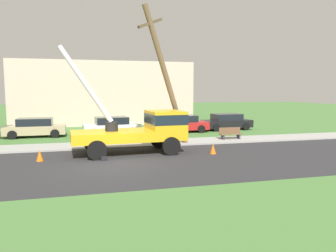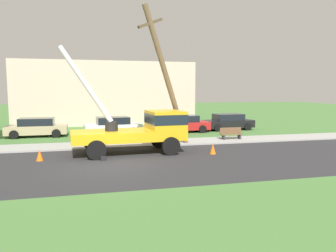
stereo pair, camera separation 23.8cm
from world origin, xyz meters
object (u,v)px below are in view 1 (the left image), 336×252
(parked_sedan_black, at_px, (227,122))
(traffic_cone_ahead, at_px, (213,149))
(traffic_cone_behind, at_px, (40,156))
(parked_sedan_red, at_px, (181,124))
(parked_sedan_white, at_px, (112,126))
(leaning_utility_pole, at_px, (166,77))
(utility_truck, at_px, (143,128))
(parked_sedan_tan, at_px, (35,128))
(park_bench, at_px, (230,134))

(parked_sedan_black, bearing_deg, traffic_cone_ahead, -118.44)
(traffic_cone_behind, height_order, parked_sedan_black, parked_sedan_black)
(traffic_cone_behind, relative_size, parked_sedan_red, 0.13)
(traffic_cone_ahead, height_order, parked_sedan_white, parked_sedan_white)
(leaning_utility_pole, bearing_deg, utility_truck, -140.38)
(traffic_cone_ahead, xyz_separation_m, parked_sedan_black, (5.41, 9.99, 0.43))
(parked_sedan_white, bearing_deg, traffic_cone_behind, -116.10)
(leaning_utility_pole, bearing_deg, parked_sedan_white, 114.08)
(utility_truck, distance_m, traffic_cone_ahead, 4.07)
(parked_sedan_white, xyz_separation_m, parked_sedan_red, (5.81, 0.25, 0.00))
(parked_sedan_red, distance_m, parked_sedan_black, 4.47)
(parked_sedan_tan, xyz_separation_m, park_bench, (13.57, -5.22, -0.25))
(parked_sedan_white, distance_m, parked_sedan_red, 5.82)
(parked_sedan_black, bearing_deg, parked_sedan_tan, -178.05)
(parked_sedan_red, bearing_deg, parked_sedan_tan, 179.55)
(parked_sedan_black, bearing_deg, park_bench, -112.27)
(leaning_utility_pole, xyz_separation_m, park_bench, (5.04, 1.46, -3.87))
(leaning_utility_pole, height_order, traffic_cone_ahead, leaning_utility_pole)
(utility_truck, distance_m, park_bench, 7.36)
(traffic_cone_behind, xyz_separation_m, parked_sedan_tan, (-1.44, 9.02, 0.43))
(traffic_cone_ahead, bearing_deg, parked_sedan_tan, 138.06)
(parked_sedan_white, height_order, park_bench, parked_sedan_white)
(traffic_cone_behind, relative_size, parked_sedan_white, 0.12)
(leaning_utility_pole, xyz_separation_m, parked_sedan_tan, (-8.53, 6.68, -3.62))
(traffic_cone_ahead, distance_m, traffic_cone_behind, 9.09)
(parked_sedan_black, distance_m, park_bench, 6.23)
(parked_sedan_red, bearing_deg, utility_truck, -120.25)
(traffic_cone_ahead, relative_size, traffic_cone_behind, 1.00)
(parked_sedan_white, height_order, parked_sedan_black, same)
(utility_truck, xyz_separation_m, parked_sedan_red, (4.65, 7.98, -0.70))
(leaning_utility_pole, xyz_separation_m, traffic_cone_behind, (-7.09, -2.34, -4.05))
(traffic_cone_behind, height_order, parked_sedan_red, parked_sedan_red)
(traffic_cone_ahead, xyz_separation_m, parked_sedan_red, (0.99, 9.36, 0.43))
(parked_sedan_white, distance_m, park_bench, 9.27)
(utility_truck, height_order, leaning_utility_pole, leaning_utility_pole)
(traffic_cone_ahead, height_order, parked_sedan_black, parked_sedan_black)
(parked_sedan_tan, distance_m, parked_sedan_white, 5.70)
(traffic_cone_behind, relative_size, park_bench, 0.35)
(utility_truck, height_order, park_bench, utility_truck)
(parked_sedan_tan, xyz_separation_m, parked_sedan_red, (11.50, -0.09, 0.00))
(parked_sedan_tan, xyz_separation_m, parked_sedan_white, (5.69, -0.34, 0.00))
(parked_sedan_red, bearing_deg, traffic_cone_behind, -138.41)
(traffic_cone_ahead, xyz_separation_m, traffic_cone_behind, (-9.08, 0.42, 0.00))
(park_bench, bearing_deg, parked_sedan_black, 67.73)
(leaning_utility_pole, distance_m, parked_sedan_red, 8.09)
(traffic_cone_ahead, height_order, parked_sedan_red, parked_sedan_red)
(utility_truck, xyz_separation_m, parked_sedan_black, (9.08, 8.61, -0.70))
(traffic_cone_ahead, xyz_separation_m, parked_sedan_tan, (-10.52, 9.45, 0.43))
(leaning_utility_pole, height_order, parked_sedan_red, leaning_utility_pole)
(utility_truck, bearing_deg, traffic_cone_ahead, -20.60)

